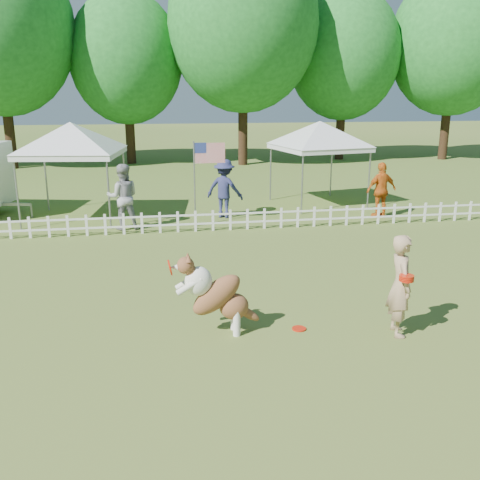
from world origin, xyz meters
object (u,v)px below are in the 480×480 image
(frisbee_on_turf, at_px, (299,329))
(spectator_c, at_px, (381,190))
(spectator_a, at_px, (123,197))
(spectator_b, at_px, (224,189))
(handler, at_px, (401,285))
(canopy_tent_left, at_px, (74,173))
(flag_pole, at_px, (195,185))
(dog, at_px, (218,295))
(canopy_tent_right, at_px, (318,164))

(frisbee_on_turf, bearing_deg, spectator_c, 58.11)
(spectator_a, height_order, spectator_b, spectator_a)
(handler, bearing_deg, frisbee_on_turf, 84.05)
(frisbee_on_turf, xyz_separation_m, spectator_a, (-3.18, 7.41, 0.93))
(frisbee_on_turf, distance_m, canopy_tent_left, 10.23)
(canopy_tent_left, height_order, flag_pole, canopy_tent_left)
(spectator_b, bearing_deg, dog, 110.82)
(canopy_tent_left, bearing_deg, frisbee_on_turf, -54.88)
(frisbee_on_turf, bearing_deg, dog, 177.53)
(spectator_a, bearing_deg, spectator_c, -179.92)
(handler, bearing_deg, canopy_tent_left, 42.54)
(dog, height_order, spectator_b, spectator_b)
(dog, xyz_separation_m, canopy_tent_left, (-3.33, 8.91, 0.77))
(canopy_tent_right, bearing_deg, canopy_tent_left, 175.51)
(dog, xyz_separation_m, frisbee_on_turf, (1.36, -0.06, -0.67))
(handler, height_order, dog, handler)
(handler, height_order, canopy_tent_left, canopy_tent_left)
(spectator_a, bearing_deg, handler, 119.71)
(dog, bearing_deg, spectator_c, 50.42)
(canopy_tent_right, height_order, spectator_b, canopy_tent_right)
(canopy_tent_left, distance_m, spectator_c, 9.55)
(flag_pole, xyz_separation_m, spectator_a, (-2.06, 0.02, -0.30))
(flag_pole, height_order, spectator_c, flag_pole)
(dog, bearing_deg, spectator_b, 80.82)
(handler, height_order, spectator_b, spectator_b)
(handler, xyz_separation_m, spectator_c, (3.19, 8.03, 0.03))
(frisbee_on_turf, xyz_separation_m, spectator_b, (-0.11, 8.44, 0.91))
(dog, relative_size, spectator_a, 0.73)
(flag_pole, bearing_deg, canopy_tent_left, 154.31)
(handler, distance_m, spectator_a, 9.14)
(frisbee_on_turf, distance_m, canopy_tent_right, 10.59)
(dog, distance_m, spectator_b, 8.48)
(handler, height_order, canopy_tent_right, canopy_tent_right)
(handler, height_order, flag_pole, flag_pole)
(dog, relative_size, spectator_b, 0.75)
(handler, distance_m, dog, 2.95)
(frisbee_on_turf, bearing_deg, spectator_b, 90.73)
(dog, height_order, spectator_c, spectator_c)
(frisbee_on_turf, distance_m, spectator_a, 8.12)
(spectator_c, bearing_deg, spectator_a, -7.88)
(frisbee_on_turf, xyz_separation_m, canopy_tent_left, (-4.69, 8.97, 1.44))
(canopy_tent_left, relative_size, canopy_tent_right, 1.03)
(frisbee_on_turf, xyz_separation_m, flag_pole, (-1.12, 7.39, 1.24))
(canopy_tent_right, height_order, spectator_a, canopy_tent_right)
(frisbee_on_turf, relative_size, flag_pole, 0.10)
(frisbee_on_turf, height_order, spectator_b, spectator_b)
(dog, xyz_separation_m, spectator_c, (6.10, 7.56, 0.19))
(handler, distance_m, canopy_tent_right, 10.53)
(canopy_tent_left, height_order, canopy_tent_right, canopy_tent_left)
(canopy_tent_right, xyz_separation_m, spectator_b, (-3.51, -1.49, -0.49))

